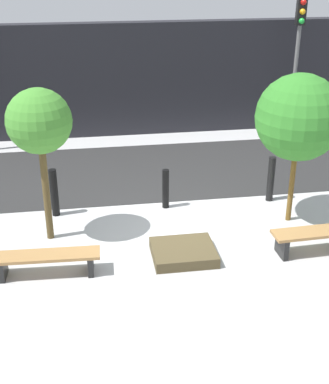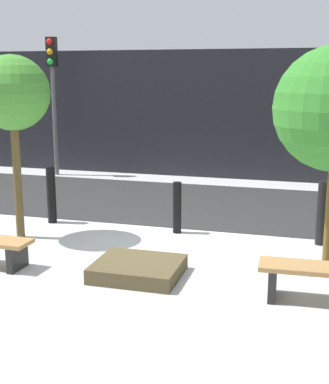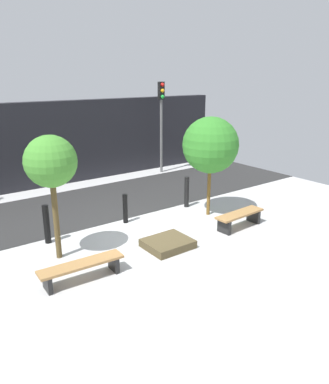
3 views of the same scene
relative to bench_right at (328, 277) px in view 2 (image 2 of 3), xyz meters
The scene contains 10 objects.
ground_plane 2.82m from the bench_right, 156.31° to the left, with size 18.00×18.00×0.00m, color #B3B3B3.
road_strip 5.31m from the bench_right, 118.95° to the left, with size 18.00×3.98×0.01m, color #292929.
building_facade 8.45m from the bench_right, 107.94° to the left, with size 16.20×0.50×3.43m, color black.
bench_right is the anchor object (origin of this frame).
planter_bed 2.59m from the bench_right, behind, with size 1.20×1.04×0.21m, color #4D4129.
tree_behind_left_bench 5.73m from the bench_right, 164.94° to the left, with size 1.25×1.25×3.12m.
bollard_far_left 5.60m from the bench_right, 154.58° to the left, with size 0.17×0.17×1.09m, color black.
bollard_left 3.52m from the bench_right, 136.92° to the left, with size 0.15×0.15×0.93m, color black.
bollard_center 2.41m from the bench_right, 92.01° to the left, with size 0.16×0.16×1.08m, color black.
traffic_light_west 10.28m from the bench_right, 136.39° to the left, with size 0.28×0.27×3.77m.
Camera 2 is at (2.32, -7.69, 2.82)m, focal length 50.00 mm.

